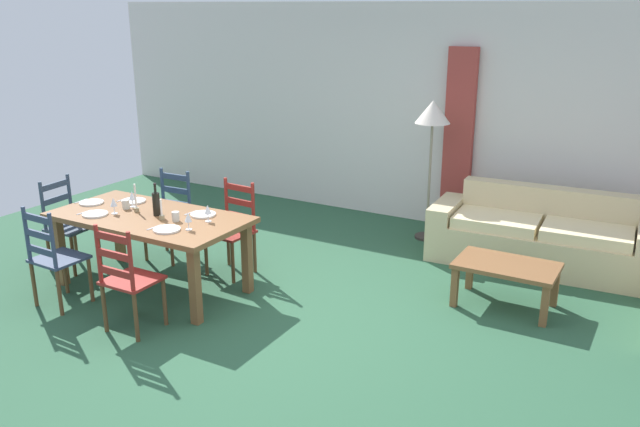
{
  "coord_description": "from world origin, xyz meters",
  "views": [
    {
      "loc": [
        2.89,
        -4.36,
        2.65
      ],
      "look_at": [
        -0.05,
        0.8,
        0.75
      ],
      "focal_mm": 36.61,
      "sensor_mm": 36.0,
      "label": 1
    }
  ],
  "objects_px": {
    "wine_bottle": "(156,203)",
    "wine_glass_far_right": "(208,210)",
    "dining_chair_near_right": "(127,279)",
    "couch": "(541,238)",
    "dining_chair_far_left": "(170,215)",
    "dining_table": "(150,224)",
    "wine_glass_far_left": "(132,196)",
    "coffee_cup_primary": "(176,216)",
    "standing_lamp": "(432,120)",
    "wine_glass_near_right": "(188,218)",
    "coffee_table": "(506,270)",
    "wine_glass_near_left": "(114,203)",
    "dining_chair_far_right": "(233,228)",
    "dining_chair_near_left": "(54,257)",
    "dining_chair_head_west": "(68,224)",
    "coffee_cup_secondary": "(126,204)"
  },
  "relations": [
    {
      "from": "wine_glass_near_left",
      "to": "couch",
      "type": "distance_m",
      "value": 4.39
    },
    {
      "from": "dining_table",
      "to": "coffee_cup_secondary",
      "type": "distance_m",
      "value": 0.37
    },
    {
      "from": "wine_glass_far_left",
      "to": "wine_glass_far_right",
      "type": "relative_size",
      "value": 1.0
    },
    {
      "from": "wine_glass_far_right",
      "to": "standing_lamp",
      "type": "relative_size",
      "value": 0.1
    },
    {
      "from": "coffee_cup_primary",
      "to": "dining_table",
      "type": "bearing_deg",
      "value": 178.42
    },
    {
      "from": "dining_chair_near_left",
      "to": "wine_bottle",
      "type": "height_order",
      "value": "wine_bottle"
    },
    {
      "from": "wine_glass_far_right",
      "to": "wine_glass_near_left",
      "type": "bearing_deg",
      "value": -164.41
    },
    {
      "from": "wine_bottle",
      "to": "wine_glass_near_right",
      "type": "distance_m",
      "value": 0.56
    },
    {
      "from": "dining_chair_head_west",
      "to": "standing_lamp",
      "type": "xyz_separation_m",
      "value": [
        2.95,
        2.72,
        0.93
      ]
    },
    {
      "from": "dining_chair_far_right",
      "to": "wine_glass_far_right",
      "type": "xyz_separation_m",
      "value": [
        0.17,
        -0.58,
        0.38
      ]
    },
    {
      "from": "dining_chair_near_left",
      "to": "couch",
      "type": "bearing_deg",
      "value": 41.82
    },
    {
      "from": "wine_glass_far_left",
      "to": "couch",
      "type": "relative_size",
      "value": 0.07
    },
    {
      "from": "dining_chair_near_left",
      "to": "dining_chair_far_left",
      "type": "height_order",
      "value": "same"
    },
    {
      "from": "dining_chair_near_right",
      "to": "couch",
      "type": "height_order",
      "value": "dining_chair_near_right"
    },
    {
      "from": "dining_chair_far_right",
      "to": "coffee_cup_secondary",
      "type": "bearing_deg",
      "value": -139.23
    },
    {
      "from": "wine_glass_far_right",
      "to": "dining_chair_far_left",
      "type": "bearing_deg",
      "value": 149.73
    },
    {
      "from": "wine_glass_near_right",
      "to": "wine_glass_far_left",
      "type": "relative_size",
      "value": 1.0
    },
    {
      "from": "wine_bottle",
      "to": "wine_glass_far_right",
      "type": "distance_m",
      "value": 0.55
    },
    {
      "from": "coffee_cup_primary",
      "to": "standing_lamp",
      "type": "distance_m",
      "value": 3.13
    },
    {
      "from": "dining_chair_far_left",
      "to": "dining_chair_far_right",
      "type": "bearing_deg",
      "value": -1.19
    },
    {
      "from": "wine_bottle",
      "to": "wine_glass_near_left",
      "type": "relative_size",
      "value": 1.96
    },
    {
      "from": "dining_table",
      "to": "dining_chair_near_left",
      "type": "height_order",
      "value": "dining_chair_near_left"
    },
    {
      "from": "dining_chair_head_west",
      "to": "wine_glass_far_right",
      "type": "bearing_deg",
      "value": 4.95
    },
    {
      "from": "coffee_cup_secondary",
      "to": "couch",
      "type": "relative_size",
      "value": 0.04
    },
    {
      "from": "dining_chair_far_right",
      "to": "dining_chair_near_right",
      "type": "bearing_deg",
      "value": -89.3
    },
    {
      "from": "dining_chair_near_left",
      "to": "dining_chair_head_west",
      "type": "distance_m",
      "value": 0.98
    },
    {
      "from": "wine_glass_near_right",
      "to": "wine_glass_far_right",
      "type": "xyz_separation_m",
      "value": [
        0.0,
        0.27,
        0.0
      ]
    },
    {
      "from": "dining_chair_near_right",
      "to": "dining_chair_far_right",
      "type": "distance_m",
      "value": 1.47
    },
    {
      "from": "dining_chair_near_left",
      "to": "wine_bottle",
      "type": "bearing_deg",
      "value": 54.46
    },
    {
      "from": "wine_glass_far_left",
      "to": "coffee_cup_secondary",
      "type": "bearing_deg",
      "value": -99.78
    },
    {
      "from": "dining_chair_near_left",
      "to": "coffee_table",
      "type": "distance_m",
      "value": 4.1
    },
    {
      "from": "wine_glass_near_right",
      "to": "dining_chair_near_right",
      "type": "bearing_deg",
      "value": -103.52
    },
    {
      "from": "wine_glass_near_right",
      "to": "coffee_cup_primary",
      "type": "distance_m",
      "value": 0.3
    },
    {
      "from": "wine_glass_near_left",
      "to": "standing_lamp",
      "type": "distance_m",
      "value": 3.57
    },
    {
      "from": "dining_chair_near_left",
      "to": "coffee_table",
      "type": "height_order",
      "value": "dining_chair_near_left"
    },
    {
      "from": "dining_table",
      "to": "wine_bottle",
      "type": "distance_m",
      "value": 0.22
    },
    {
      "from": "dining_chair_far_left",
      "to": "wine_glass_near_left",
      "type": "xyz_separation_m",
      "value": [
        0.1,
        -0.86,
        0.38
      ]
    },
    {
      "from": "dining_chair_far_left",
      "to": "wine_glass_far_left",
      "type": "distance_m",
      "value": 0.73
    },
    {
      "from": "wine_glass_near_left",
      "to": "coffee_cup_primary",
      "type": "relative_size",
      "value": 1.79
    },
    {
      "from": "dining_chair_head_west",
      "to": "wine_glass_near_left",
      "type": "height_order",
      "value": "dining_chair_head_west"
    },
    {
      "from": "wine_glass_near_left",
      "to": "wine_glass_far_right",
      "type": "height_order",
      "value": "same"
    },
    {
      "from": "wine_glass_far_left",
      "to": "couch",
      "type": "xyz_separation_m",
      "value": [
        3.47,
        2.39,
        -0.57
      ]
    },
    {
      "from": "dining_chair_far_left",
      "to": "dining_table",
      "type": "bearing_deg",
      "value": -59.96
    },
    {
      "from": "wine_glass_far_right",
      "to": "coffee_table",
      "type": "height_order",
      "value": "wine_glass_far_right"
    },
    {
      "from": "wine_glass_near_left",
      "to": "couch",
      "type": "xyz_separation_m",
      "value": [
        3.46,
        2.64,
        -0.57
      ]
    },
    {
      "from": "dining_table",
      "to": "wine_bottle",
      "type": "height_order",
      "value": "wine_bottle"
    },
    {
      "from": "dining_chair_near_right",
      "to": "wine_bottle",
      "type": "distance_m",
      "value": 0.97
    },
    {
      "from": "dining_chair_far_right",
      "to": "standing_lamp",
      "type": "distance_m",
      "value": 2.58
    },
    {
      "from": "wine_bottle",
      "to": "wine_glass_far_right",
      "type": "xyz_separation_m",
      "value": [
        0.54,
        0.09,
        -0.01
      ]
    },
    {
      "from": "wine_glass_near_right",
      "to": "coffee_table",
      "type": "xyz_separation_m",
      "value": [
        2.48,
        1.43,
        -0.51
      ]
    }
  ]
}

